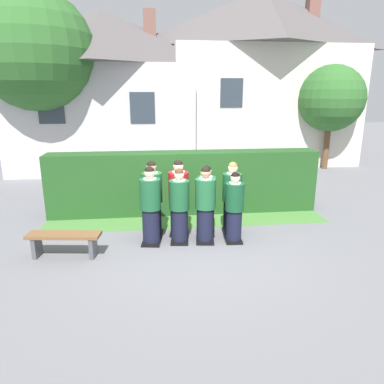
{
  "coord_description": "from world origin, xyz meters",
  "views": [
    {
      "loc": [
        -0.82,
        -6.94,
        3.08
      ],
      "look_at": [
        0.0,
        0.23,
        1.05
      ],
      "focal_mm": 32.94,
      "sensor_mm": 36.0,
      "label": 1
    }
  ],
  "objects": [
    {
      "name": "student_front_row_2",
      "position": [
        0.26,
        0.01,
        0.78
      ],
      "size": [
        0.43,
        0.51,
        1.64
      ],
      "color": "black",
      "rests_on": "ground"
    },
    {
      "name": "wooden_bench",
      "position": [
        -2.56,
        -0.41,
        0.35
      ],
      "size": [
        1.43,
        0.54,
        0.48
      ],
      "color": "brown",
      "rests_on": "ground"
    },
    {
      "name": "student_front_row_1",
      "position": [
        -0.29,
        0.04,
        0.77
      ],
      "size": [
        0.42,
        0.5,
        1.61
      ],
      "color": "black",
      "rests_on": "ground"
    },
    {
      "name": "oak_tree_right",
      "position": [
        6.41,
        6.97,
        2.87
      ],
      "size": [
        2.63,
        2.63,
        4.2
      ],
      "color": "brown",
      "rests_on": "ground"
    },
    {
      "name": "school_building_annex",
      "position": [
        4.16,
        9.28,
        3.79
      ],
      "size": [
        8.42,
        4.39,
        7.38
      ],
      "color": "beige",
      "rests_on": "ground"
    },
    {
      "name": "ground_plane",
      "position": [
        0.0,
        0.0,
        0.0
      ],
      "size": [
        60.0,
        60.0,
        0.0
      ],
      "primitive_type": "plane",
      "color": "slate"
    },
    {
      "name": "school_building_main",
      "position": [
        -2.73,
        8.61,
        3.24
      ],
      "size": [
        7.58,
        4.72,
        6.29
      ],
      "color": "silver",
      "rests_on": "ground"
    },
    {
      "name": "hedge",
      "position": [
        0.0,
        2.04,
        0.81
      ],
      "size": [
        7.0,
        0.7,
        1.62
      ],
      "color": "#214C1E",
      "rests_on": "ground"
    },
    {
      "name": "lawn_strip",
      "position": [
        0.0,
        1.24,
        0.0
      ],
      "size": [
        7.0,
        0.9,
        0.01
      ],
      "primitive_type": "cube",
      "color": "#477A38",
      "rests_on": "ground"
    },
    {
      "name": "student_in_red_blazer",
      "position": [
        -0.27,
        0.5,
        0.81
      ],
      "size": [
        0.46,
        0.54,
        1.7
      ],
      "color": "black",
      "rests_on": "ground"
    },
    {
      "name": "student_rear_row_2",
      "position": [
        0.34,
        0.41,
        0.75
      ],
      "size": [
        0.42,
        0.49,
        1.58
      ],
      "color": "black",
      "rests_on": "ground"
    },
    {
      "name": "student_rear_row_0",
      "position": [
        -0.85,
        0.5,
        0.81
      ],
      "size": [
        0.46,
        0.54,
        1.7
      ],
      "color": "black",
      "rests_on": "ground"
    },
    {
      "name": "student_front_row_3",
      "position": [
        0.86,
        -0.05,
        0.73
      ],
      "size": [
        0.4,
        0.49,
        1.53
      ],
      "color": "black",
      "rests_on": "ground"
    },
    {
      "name": "oak_tree_left",
      "position": [
        -4.74,
        6.59,
        4.48
      ],
      "size": [
        4.11,
        4.11,
        6.54
      ],
      "color": "brown",
      "rests_on": "ground"
    },
    {
      "name": "student_front_row_0",
      "position": [
        -0.88,
        0.04,
        0.79
      ],
      "size": [
        0.45,
        0.55,
        1.67
      ],
      "color": "black",
      "rests_on": "ground"
    },
    {
      "name": "student_rear_row_3",
      "position": [
        0.92,
        0.42,
        0.78
      ],
      "size": [
        0.43,
        0.54,
        1.65
      ],
      "color": "black",
      "rests_on": "ground"
    }
  ]
}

